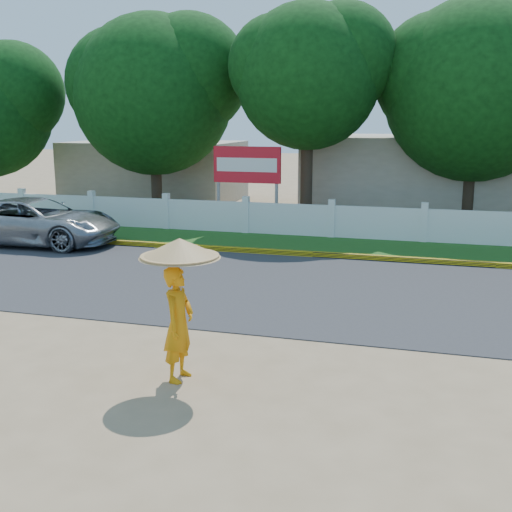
# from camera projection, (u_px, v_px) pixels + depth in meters

# --- Properties ---
(ground) EXTENTS (120.00, 120.00, 0.00)m
(ground) POSITION_uv_depth(u_px,v_px,m) (224.00, 353.00, 11.08)
(ground) COLOR #9E8460
(ground) RESTS_ON ground
(road) EXTENTS (60.00, 7.00, 0.02)m
(road) POSITION_uv_depth(u_px,v_px,m) (285.00, 287.00, 15.30)
(road) COLOR #38383A
(road) RESTS_ON ground
(grass_verge) EXTENTS (60.00, 3.50, 0.03)m
(grass_verge) POSITION_uv_depth(u_px,v_px,m) (324.00, 245.00, 20.23)
(grass_verge) COLOR #2D601E
(grass_verge) RESTS_ON ground
(curb) EXTENTS (40.00, 0.18, 0.16)m
(curb) POSITION_uv_depth(u_px,v_px,m) (313.00, 254.00, 18.62)
(curb) COLOR yellow
(curb) RESTS_ON ground
(fence) EXTENTS (40.00, 0.10, 1.10)m
(fence) POSITION_uv_depth(u_px,v_px,m) (332.00, 222.00, 21.48)
(fence) COLOR silver
(fence) RESTS_ON ground
(building_near) EXTENTS (10.00, 6.00, 3.20)m
(building_near) POSITION_uv_depth(u_px,v_px,m) (430.00, 175.00, 26.83)
(building_near) COLOR #B7AD99
(building_near) RESTS_ON ground
(building_far) EXTENTS (8.00, 5.00, 2.80)m
(building_far) POSITION_uv_depth(u_px,v_px,m) (155.00, 171.00, 31.32)
(building_far) COLOR #B7AD99
(building_far) RESTS_ON ground
(vehicle) EXTENTS (5.42, 2.69, 1.48)m
(vehicle) POSITION_uv_depth(u_px,v_px,m) (36.00, 221.00, 20.34)
(vehicle) COLOR #94989C
(vehicle) RESTS_ON ground
(monk_with_parasol) EXTENTS (1.23, 1.23, 2.24)m
(monk_with_parasol) POSITION_uv_depth(u_px,v_px,m) (179.00, 289.00, 9.68)
(monk_with_parasol) COLOR orange
(monk_with_parasol) RESTS_ON ground
(billboard) EXTENTS (2.50, 0.13, 2.95)m
(billboard) POSITION_uv_depth(u_px,v_px,m) (247.00, 169.00, 23.06)
(billboard) COLOR gray
(billboard) RESTS_ON ground
(tree_row) EXTENTS (40.63, 8.09, 8.88)m
(tree_row) POSITION_uv_depth(u_px,v_px,m) (465.00, 89.00, 22.27)
(tree_row) COLOR #473828
(tree_row) RESTS_ON ground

